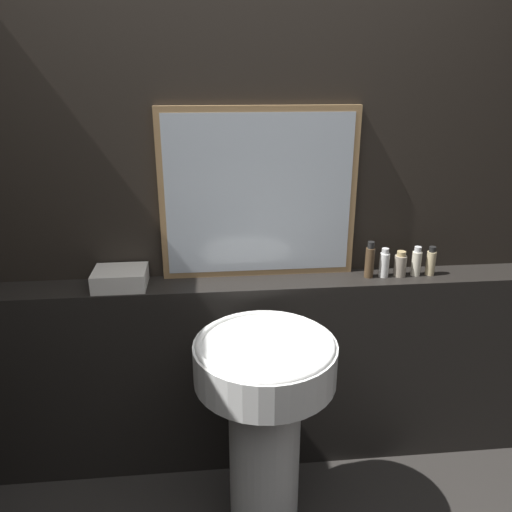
{
  "coord_description": "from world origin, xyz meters",
  "views": [
    {
      "loc": [
        -0.17,
        -0.6,
        1.73
      ],
      "look_at": [
        0.01,
        1.23,
        1.05
      ],
      "focal_mm": 35.0,
      "sensor_mm": 36.0,
      "label": 1
    }
  ],
  "objects_px": {
    "hand_soap_bottle": "(431,262)",
    "shampoo_bottle": "(370,261)",
    "towel_stack": "(120,278)",
    "conditioner_bottle": "(384,264)",
    "body_wash_bottle": "(416,262)",
    "mirror": "(259,195)",
    "pedestal_sink": "(265,414)",
    "lotion_bottle": "(400,265)"
  },
  "relations": [
    {
      "from": "conditioner_bottle",
      "to": "lotion_bottle",
      "type": "bearing_deg",
      "value": -0.0
    },
    {
      "from": "lotion_bottle",
      "to": "hand_soap_bottle",
      "type": "height_order",
      "value": "hand_soap_bottle"
    },
    {
      "from": "hand_soap_bottle",
      "to": "shampoo_bottle",
      "type": "bearing_deg",
      "value": 180.0
    },
    {
      "from": "towel_stack",
      "to": "body_wash_bottle",
      "type": "bearing_deg",
      "value": 0.0
    },
    {
      "from": "towel_stack",
      "to": "hand_soap_bottle",
      "type": "distance_m",
      "value": 1.32
    },
    {
      "from": "pedestal_sink",
      "to": "towel_stack",
      "type": "height_order",
      "value": "towel_stack"
    },
    {
      "from": "hand_soap_bottle",
      "to": "pedestal_sink",
      "type": "bearing_deg",
      "value": -151.35
    },
    {
      "from": "mirror",
      "to": "hand_soap_bottle",
      "type": "bearing_deg",
      "value": -5.79
    },
    {
      "from": "mirror",
      "to": "lotion_bottle",
      "type": "xyz_separation_m",
      "value": [
        0.6,
        -0.07,
        -0.3
      ]
    },
    {
      "from": "shampoo_bottle",
      "to": "lotion_bottle",
      "type": "height_order",
      "value": "shampoo_bottle"
    },
    {
      "from": "shampoo_bottle",
      "to": "body_wash_bottle",
      "type": "relative_size",
      "value": 1.22
    },
    {
      "from": "mirror",
      "to": "lotion_bottle",
      "type": "relative_size",
      "value": 7.28
    },
    {
      "from": "pedestal_sink",
      "to": "shampoo_bottle",
      "type": "height_order",
      "value": "shampoo_bottle"
    },
    {
      "from": "shampoo_bottle",
      "to": "conditioner_bottle",
      "type": "xyz_separation_m",
      "value": [
        0.06,
        0.0,
        -0.01
      ]
    },
    {
      "from": "shampoo_bottle",
      "to": "conditioner_bottle",
      "type": "bearing_deg",
      "value": 0.0
    },
    {
      "from": "pedestal_sink",
      "to": "lotion_bottle",
      "type": "relative_size",
      "value": 7.64
    },
    {
      "from": "shampoo_bottle",
      "to": "hand_soap_bottle",
      "type": "xyz_separation_m",
      "value": [
        0.27,
        0.0,
        -0.01
      ]
    },
    {
      "from": "mirror",
      "to": "towel_stack",
      "type": "xyz_separation_m",
      "value": [
        -0.58,
        -0.07,
        -0.32
      ]
    },
    {
      "from": "mirror",
      "to": "shampoo_bottle",
      "type": "height_order",
      "value": "mirror"
    },
    {
      "from": "lotion_bottle",
      "to": "hand_soap_bottle",
      "type": "relative_size",
      "value": 0.87
    },
    {
      "from": "pedestal_sink",
      "to": "mirror",
      "type": "bearing_deg",
      "value": 86.67
    },
    {
      "from": "mirror",
      "to": "towel_stack",
      "type": "relative_size",
      "value": 3.83
    },
    {
      "from": "hand_soap_bottle",
      "to": "conditioner_bottle",
      "type": "bearing_deg",
      "value": 180.0
    },
    {
      "from": "shampoo_bottle",
      "to": "mirror",
      "type": "bearing_deg",
      "value": 170.88
    },
    {
      "from": "shampoo_bottle",
      "to": "body_wash_bottle",
      "type": "xyz_separation_m",
      "value": [
        0.21,
        0.0,
        -0.01
      ]
    },
    {
      "from": "pedestal_sink",
      "to": "hand_soap_bottle",
      "type": "relative_size",
      "value": 6.67
    },
    {
      "from": "mirror",
      "to": "conditioner_bottle",
      "type": "bearing_deg",
      "value": -8.02
    },
    {
      "from": "conditioner_bottle",
      "to": "body_wash_bottle",
      "type": "height_order",
      "value": "body_wash_bottle"
    },
    {
      "from": "lotion_bottle",
      "to": "mirror",
      "type": "bearing_deg",
      "value": 172.92
    },
    {
      "from": "mirror",
      "to": "towel_stack",
      "type": "distance_m",
      "value": 0.66
    },
    {
      "from": "towel_stack",
      "to": "shampoo_bottle",
      "type": "xyz_separation_m",
      "value": [
        1.04,
        0.0,
        0.04
      ]
    },
    {
      "from": "pedestal_sink",
      "to": "lotion_bottle",
      "type": "height_order",
      "value": "lotion_bottle"
    },
    {
      "from": "body_wash_bottle",
      "to": "hand_soap_bottle",
      "type": "xyz_separation_m",
      "value": [
        0.06,
        0.0,
        -0.0
      ]
    },
    {
      "from": "body_wash_bottle",
      "to": "hand_soap_bottle",
      "type": "relative_size",
      "value": 1.02
    },
    {
      "from": "pedestal_sink",
      "to": "conditioner_bottle",
      "type": "bearing_deg",
      "value": 36.8
    },
    {
      "from": "pedestal_sink",
      "to": "lotion_bottle",
      "type": "xyz_separation_m",
      "value": [
        0.63,
        0.42,
        0.4
      ]
    },
    {
      "from": "conditioner_bottle",
      "to": "hand_soap_bottle",
      "type": "xyz_separation_m",
      "value": [
        0.21,
        -0.0,
        0.0
      ]
    },
    {
      "from": "body_wash_bottle",
      "to": "lotion_bottle",
      "type": "bearing_deg",
      "value": 180.0
    },
    {
      "from": "towel_stack",
      "to": "hand_soap_bottle",
      "type": "relative_size",
      "value": 1.66
    },
    {
      "from": "mirror",
      "to": "shampoo_bottle",
      "type": "bearing_deg",
      "value": -9.12
    },
    {
      "from": "mirror",
      "to": "lotion_bottle",
      "type": "height_order",
      "value": "mirror"
    },
    {
      "from": "towel_stack",
      "to": "body_wash_bottle",
      "type": "relative_size",
      "value": 1.63
    }
  ]
}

